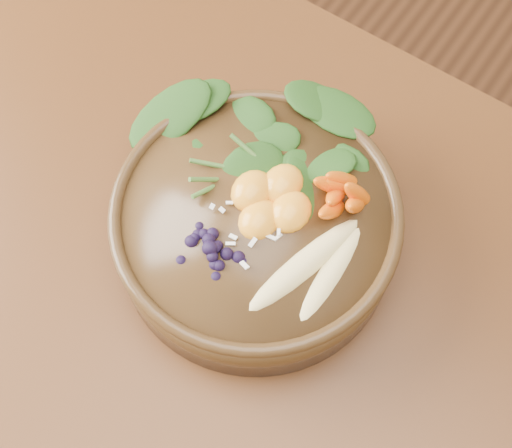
{
  "coord_description": "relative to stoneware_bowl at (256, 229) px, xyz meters",
  "views": [
    {
      "loc": [
        0.04,
        -0.07,
        1.39
      ],
      "look_at": [
        -0.12,
        0.16,
        0.8
      ],
      "focal_mm": 50.0,
      "sensor_mm": 36.0,
      "label": 1
    }
  ],
  "objects": [
    {
      "name": "blueberry_pile",
      "position": [
        -0.01,
        -0.05,
        0.05
      ],
      "size": [
        0.14,
        0.12,
        0.04
      ],
      "primitive_type": null,
      "rotation": [
        0.0,
        0.0,
        -0.24
      ],
      "color": "black",
      "rests_on": "stoneware_bowl"
    },
    {
      "name": "banana_halves",
      "position": [
        0.07,
        -0.01,
        0.05
      ],
      "size": [
        0.07,
        0.14,
        0.03
      ],
      "rotation": [
        0.0,
        0.0,
        -0.24
      ],
      "color": "#E0CC84",
      "rests_on": "stoneware_bowl"
    },
    {
      "name": "mandarin_cluster",
      "position": [
        0.01,
        0.02,
        0.05
      ],
      "size": [
        0.09,
        0.1,
        0.03
      ],
      "primitive_type": null,
      "rotation": [
        0.0,
        0.0,
        -0.24
      ],
      "color": "orange",
      "rests_on": "stoneware_bowl"
    },
    {
      "name": "stoneware_bowl",
      "position": [
        0.0,
        0.0,
        0.0
      ],
      "size": [
        0.32,
        0.32,
        0.07
      ],
      "primitive_type": "cylinder",
      "rotation": [
        0.0,
        0.0,
        -0.24
      ],
      "color": "#412C16",
      "rests_on": "dining_table"
    },
    {
      "name": "kale_heap",
      "position": [
        -0.03,
        0.06,
        0.06
      ],
      "size": [
        0.21,
        0.19,
        0.04
      ],
      "primitive_type": null,
      "rotation": [
        0.0,
        0.0,
        -0.24
      ],
      "color": "#234618",
      "rests_on": "stoneware_bowl"
    },
    {
      "name": "carrot_cluster",
      "position": [
        0.06,
        0.06,
        0.07
      ],
      "size": [
        0.07,
        0.07,
        0.07
      ],
      "primitive_type": null,
      "rotation": [
        0.0,
        0.0,
        -0.24
      ],
      "color": "#E36108",
      "rests_on": "stoneware_bowl"
    },
    {
      "name": "coconut_flakes",
      "position": [
        -0.0,
        -0.02,
        0.04
      ],
      "size": [
        0.1,
        0.08,
        0.01
      ],
      "primitive_type": null,
      "rotation": [
        0.0,
        0.0,
        -0.24
      ],
      "color": "white",
      "rests_on": "stoneware_bowl"
    }
  ]
}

